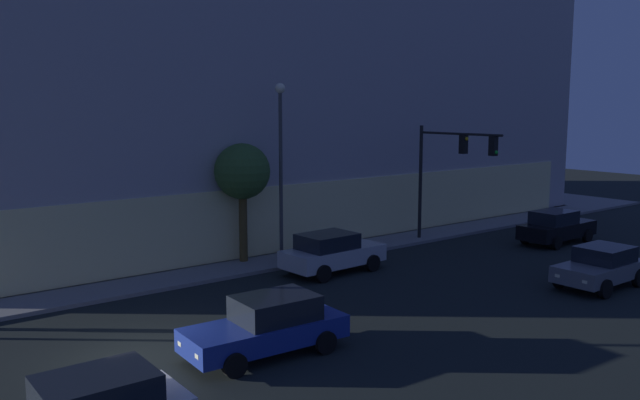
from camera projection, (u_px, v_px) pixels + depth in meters
The scene contains 9 objects.
ground_plane at pixel (137, 359), 18.23m from camera, with size 120.00×120.00×0.00m, color black.
modern_building at pixel (245, 60), 40.83m from camera, with size 38.50×21.75×19.76m.
traffic_light_far_corner at pixel (450, 160), 32.28m from camera, with size 0.40×4.98×5.84m.
street_lamp_sidewalk at pixel (281, 150), 28.59m from camera, with size 0.44×0.44×7.81m.
sidewalk_tree at pixel (242, 173), 28.56m from camera, with size 2.45×2.45×5.23m.
car_blue at pixel (268, 325), 18.48m from camera, with size 4.74×2.22×1.66m.
car_silver at pixel (332, 252), 27.58m from camera, with size 4.55×2.32×1.70m.
car_grey at pixel (601, 266), 25.39m from camera, with size 4.07×2.09×1.58m.
car_black at pixel (556, 227), 33.47m from camera, with size 4.60×2.02×1.70m.
Camera 1 is at (-6.65, -16.88, 6.98)m, focal length 36.79 mm.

